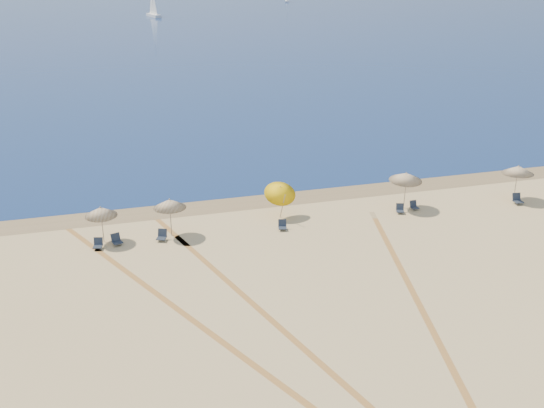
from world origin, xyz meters
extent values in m
plane|color=olive|center=(0.00, 24.00, 0.00)|extent=(500.00, 500.00, 0.00)
cylinder|color=gray|center=(-10.71, 19.93, 1.07)|extent=(0.05, 0.11, 2.15)
cone|color=#F9E9C6|center=(-10.71, 19.96, 2.00)|extent=(1.94, 1.96, 0.60)
sphere|color=gray|center=(-10.71, 19.96, 2.30)|extent=(0.08, 0.08, 0.08)
cylinder|color=gray|center=(-6.59, 19.75, 1.15)|extent=(0.05, 0.05, 2.30)
cone|color=#F9E9C6|center=(-6.59, 19.75, 2.15)|extent=(2.01, 2.01, 0.55)
sphere|color=gray|center=(-6.59, 19.75, 2.45)|extent=(0.08, 0.08, 0.08)
cylinder|color=gray|center=(0.77, 20.17, 1.01)|extent=(0.05, 1.19, 2.04)
cone|color=yellow|center=(0.77, 20.67, 1.88)|extent=(2.09, 2.09, 1.51)
sphere|color=gray|center=(0.77, 20.67, 2.18)|extent=(0.08, 0.08, 0.08)
cylinder|color=gray|center=(9.41, 19.87, 1.22)|extent=(0.05, 0.21, 2.43)
cone|color=#F9E9C6|center=(9.41, 19.94, 2.28)|extent=(2.25, 2.28, 0.70)
sphere|color=gray|center=(9.41, 19.94, 2.58)|extent=(0.08, 0.08, 0.08)
cylinder|color=gray|center=(17.68, 19.25, 1.20)|extent=(0.05, 0.11, 2.40)
cone|color=#F9E9C6|center=(17.68, 19.23, 2.25)|extent=(2.19, 2.20, 0.60)
sphere|color=gray|center=(17.68, 19.23, 2.55)|extent=(0.08, 0.08, 0.08)
cube|color=#1B222E|center=(-11.09, 18.99, 0.17)|extent=(0.63, 0.63, 0.05)
cube|color=#1B222E|center=(-11.03, 19.24, 0.40)|extent=(0.55, 0.31, 0.47)
cylinder|color=#A5A5AD|center=(-11.30, 18.85, 0.09)|extent=(0.02, 0.02, 0.17)
cylinder|color=#A5A5AD|center=(-10.89, 18.75, 0.09)|extent=(0.02, 0.02, 0.17)
cube|color=#1B222E|center=(-9.93, 19.25, 0.18)|extent=(0.69, 0.69, 0.05)
cube|color=#1B222E|center=(-10.01, 19.51, 0.42)|extent=(0.59, 0.36, 0.49)
cylinder|color=#A5A5AD|center=(-10.14, 18.98, 0.09)|extent=(0.02, 0.02, 0.18)
cylinder|color=#A5A5AD|center=(-9.72, 19.11, 0.09)|extent=(0.02, 0.02, 0.18)
cube|color=#1B222E|center=(-7.29, 19.12, 0.18)|extent=(0.73, 0.73, 0.05)
cube|color=#1B222E|center=(-7.19, 19.37, 0.42)|extent=(0.59, 0.40, 0.50)
cylinder|color=#A5A5AD|center=(-7.50, 19.01, 0.09)|extent=(0.02, 0.02, 0.18)
cylinder|color=#A5A5AD|center=(-7.09, 18.83, 0.09)|extent=(0.02, 0.02, 0.18)
cube|color=#1B222E|center=(0.31, 18.64, 0.17)|extent=(0.63, 0.63, 0.05)
cube|color=#1B222E|center=(0.37, 18.88, 0.40)|extent=(0.55, 0.31, 0.46)
cylinder|color=#A5A5AD|center=(0.11, 18.50, 0.08)|extent=(0.02, 0.02, 0.17)
cylinder|color=#A5A5AD|center=(0.51, 18.40, 0.08)|extent=(0.02, 0.02, 0.17)
cube|color=#1B222E|center=(8.75, 19.13, 0.17)|extent=(0.65, 0.65, 0.05)
cube|color=#1B222E|center=(8.83, 19.36, 0.39)|extent=(0.54, 0.34, 0.45)
cylinder|color=#A5A5AD|center=(8.56, 19.01, 0.08)|extent=(0.02, 0.02, 0.17)
cylinder|color=#A5A5AD|center=(8.94, 18.87, 0.08)|extent=(0.02, 0.02, 0.17)
cube|color=#1B222E|center=(9.99, 19.43, 0.16)|extent=(0.52, 0.52, 0.04)
cube|color=#1B222E|center=(9.98, 19.67, 0.38)|extent=(0.50, 0.21, 0.44)
cylinder|color=#A5A5AD|center=(9.79, 19.24, 0.08)|extent=(0.02, 0.02, 0.16)
cylinder|color=#A5A5AD|center=(10.19, 19.27, 0.08)|extent=(0.02, 0.02, 0.16)
cube|color=#1B222E|center=(17.43, 18.41, 0.19)|extent=(0.64, 0.64, 0.05)
cube|color=#1B222E|center=(17.46, 18.70, 0.45)|extent=(0.61, 0.27, 0.53)
cylinder|color=#A5A5AD|center=(17.20, 18.21, 0.10)|extent=(0.03, 0.03, 0.19)
cylinder|color=#A5A5AD|center=(17.67, 18.17, 0.10)|extent=(0.03, 0.03, 0.19)
cube|color=white|center=(6.24, 148.26, 0.34)|extent=(3.11, 6.26, 0.66)
cube|color=white|center=(49.86, 180.01, 0.24)|extent=(2.28, 4.36, 0.46)
plane|color=tan|center=(-3.69, 10.18, 0.00)|extent=(34.52, 34.52, 0.00)
plane|color=tan|center=(-3.99, 11.24, 0.00)|extent=(34.52, 34.52, 0.00)
plane|color=tan|center=(3.73, 5.13, 0.00)|extent=(33.40, 33.40, 0.00)
plane|color=tan|center=(3.97, 6.20, 0.00)|extent=(33.40, 33.40, 0.00)
plane|color=tan|center=(-7.96, 11.87, 0.00)|extent=(37.10, 37.10, 0.00)
plane|color=tan|center=(-8.42, 12.87, 0.00)|extent=(37.10, 37.10, 0.00)
camera|label=1|loc=(-10.61, -17.62, 17.07)|focal=43.09mm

